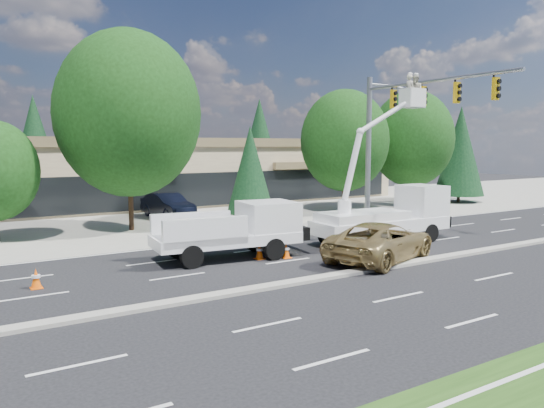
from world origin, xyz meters
TOP-DOWN VIEW (x-y plane):
  - ground at (0.00, 0.00)m, footprint 140.00×140.00m
  - concrete_apron at (0.00, 20.00)m, footprint 140.00×22.00m
  - road_median at (0.00, 0.00)m, footprint 120.00×0.55m
  - strip_mall at (0.00, 29.97)m, footprint 50.40×15.40m
  - tree_front_d at (-3.00, 15.00)m, footprint 8.24×8.24m
  - tree_front_e at (5.00, 15.00)m, footprint 3.14×3.14m
  - tree_front_f at (13.00, 15.00)m, footprint 6.48×6.48m
  - tree_front_g at (20.00, 15.00)m, footprint 6.70×6.70m
  - tree_front_h at (26.00, 15.00)m, footprint 4.20×4.20m
  - tree_back_b at (-4.00, 42.00)m, footprint 5.01×5.01m
  - tree_back_c at (10.00, 42.00)m, footprint 3.97×3.97m
  - tree_back_d at (22.00, 42.00)m, footprint 5.43×5.43m
  - signal_mast at (10.03, 7.04)m, footprint 2.76×10.16m
  - utility_pickup at (-1.54, 4.93)m, footprint 6.52×3.04m
  - bucket_truck at (7.00, 4.17)m, footprint 7.50×2.68m
  - traffic_cone_a at (-9.75, 4.28)m, footprint 0.40×0.40m
  - traffic_cone_b at (-0.81, 4.20)m, footprint 0.40×0.40m
  - traffic_cone_c at (0.29, 3.78)m, footprint 0.40×0.40m
  - minivan at (3.45, 1.22)m, footprint 6.50×4.49m
  - parked_car_east at (0.78, 18.92)m, footprint 2.28×5.25m

SIDE VIEW (x-z plane):
  - ground at x=0.00m, z-range 0.00..0.00m
  - concrete_apron at x=0.00m, z-range 0.00..0.01m
  - road_median at x=0.00m, z-range 0.00..0.12m
  - traffic_cone_a at x=-9.75m, z-range -0.01..0.69m
  - traffic_cone_b at x=-0.81m, z-range -0.01..0.69m
  - traffic_cone_c at x=0.29m, z-range -0.01..0.69m
  - minivan at x=3.45m, z-range 0.00..1.65m
  - parked_car_east at x=0.78m, z-range 0.00..1.68m
  - utility_pickup at x=-1.54m, z-range -0.21..2.20m
  - bucket_truck at x=7.00m, z-range -2.44..6.13m
  - strip_mall at x=0.00m, z-range 0.08..5.58m
  - tree_front_e at x=5.00m, z-range 0.22..6.41m
  - tree_back_c at x=10.00m, z-range 0.28..8.12m
  - tree_front_h at x=26.00m, z-range 0.30..8.59m
  - tree_front_f at x=13.00m, z-range 0.77..9.76m
  - tree_back_b at x=-4.00m, z-range 0.36..10.23m
  - tree_front_g at x=20.00m, z-range 0.79..10.09m
  - tree_back_d at x=22.00m, z-range 0.39..11.09m
  - signal_mast at x=10.03m, z-range 1.56..10.56m
  - tree_front_d at x=-3.00m, z-range 0.98..12.41m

